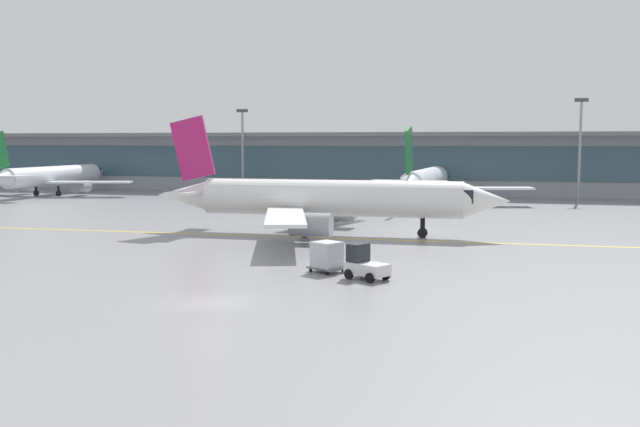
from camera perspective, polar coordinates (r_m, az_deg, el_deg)
name	(u,v)px	position (r m, az deg, el deg)	size (l,w,h in m)	color
ground_plane	(207,302)	(37.91, -8.86, -6.93)	(400.00, 400.00, 0.00)	gray
taxiway_centreline_stripe	(326,238)	(61.97, 0.45, -1.93)	(110.00, 0.36, 0.01)	yellow
terminal_concourse	(412,162)	(115.36, 7.27, 4.02)	(227.08, 11.00, 9.60)	#8C939E
gate_airplane_0	(52,176)	(118.01, -20.34, 2.77)	(27.16, 29.14, 9.67)	silver
gate_airplane_1	(425,181)	(96.81, 8.26, 2.56)	(28.16, 30.29, 10.04)	silver
taxiing_regional_jet	(327,199)	(63.65, 0.53, 1.14)	(31.89, 29.70, 10.58)	white
baggage_tug	(364,264)	(43.60, 3.52, -4.01)	(2.95, 2.56, 2.10)	silver
cargo_dolly_lead	(327,256)	(45.71, 0.55, -3.34)	(2.62, 2.44, 1.94)	#595B60
apron_light_mast_1	(243,147)	(114.25, -6.11, 5.21)	(1.80, 0.36, 13.23)	gray
apron_light_mast_2	(580,145)	(105.07, 19.80, 5.09)	(1.80, 0.36, 14.06)	gray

